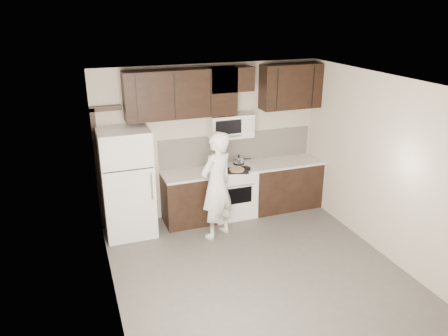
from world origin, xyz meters
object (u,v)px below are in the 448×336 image
refrigerator (127,183)px  person (217,186)px  microwave (230,126)px  stove (232,191)px

refrigerator → person: refrigerator is taller
microwave → refrigerator: size_ratio=0.42×
microwave → person: 1.18m
stove → person: 0.93m
refrigerator → person: (1.34, -0.59, -0.00)m
microwave → stove: bearing=-89.9°
stove → microwave: 1.20m
stove → microwave: (-0.00, 0.12, 1.19)m
refrigerator → person: 1.46m
microwave → person: microwave is taller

